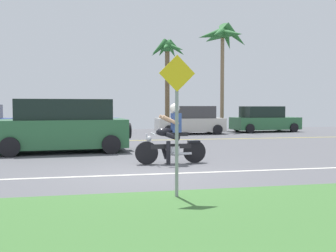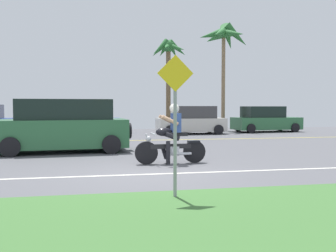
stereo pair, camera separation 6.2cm
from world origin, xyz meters
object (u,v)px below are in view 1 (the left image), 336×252
Objects in this scene: suv_nearby at (63,126)px; parked_car_2 at (191,121)px; palm_tree_0 at (223,39)px; parked_car_1 at (84,121)px; motorcyclist at (172,138)px; motorcyclist_distant at (18,129)px; palm_tree_1 at (167,55)px; street_sign at (177,112)px; parked_car_3 at (264,120)px.

parked_car_2 is at bearing 49.31° from suv_nearby.
palm_tree_0 is (2.73, 2.32, 5.26)m from parked_car_2.
parked_car_2 is (6.17, -1.31, 0.01)m from parked_car_1.
motorcyclist_distant is at bearing 124.39° from motorcyclist.
motorcyclist is 0.43× the size of suv_nearby.
palm_tree_1 is (-3.52, 0.93, -1.01)m from palm_tree_0.
motorcyclist is 4.68m from suv_nearby.
suv_nearby is 9.12m from parked_car_1.
suv_nearby is 10.28m from parked_car_2.
palm_tree_0 is at bearing 25.23° from motorcyclist_distant.
street_sign reaches higher than motorcyclist_distant.
palm_tree_1 is 3.76× the size of motorcyclist_distant.
parked_car_1 is 5.34m from motorcyclist_distant.
palm_tree_0 reaches higher than suv_nearby.
motorcyclist is at bearing 79.38° from street_sign.
suv_nearby is at bearing -133.01° from palm_tree_0.
parked_car_1 is 0.58× the size of palm_tree_0.
street_sign is at bearing -111.70° from palm_tree_0.
suv_nearby reaches higher than parked_car_2.
street_sign is (-4.30, -15.35, 0.76)m from parked_car_2.
palm_tree_1 reaches higher than motorcyclist_distant.
parked_car_1 is 11.20m from parked_car_3.
palm_tree_1 is 11.36m from motorcyclist_distant.
motorcyclist reaches higher than motorcyclist_distant.
parked_car_2 is 9.56m from motorcyclist_distant.
suv_nearby is at bearing -130.69° from parked_car_2.
parked_car_2 is 0.65× the size of palm_tree_1.
street_sign reaches higher than parked_car_3.
motorcyclist is 4.27m from street_sign.
parked_car_1 is 6.31m from parked_car_2.
parked_car_2 reaches higher than motorcyclist_distant.
suv_nearby is at bearing -63.37° from motorcyclist_distant.
palm_tree_1 reaches higher than street_sign.
parked_car_2 is at bearing 74.36° from street_sign.
parked_car_1 is 2.57× the size of motorcyclist_distant.
palm_tree_1 reaches higher than parked_car_2.
parked_car_2 is 2.45× the size of motorcyclist_distant.
parked_car_2 is 0.55× the size of palm_tree_0.
parked_car_3 is at bearing -32.02° from palm_tree_0.
street_sign is at bearing -105.64° from parked_car_2.
parked_car_3 is 7.58m from palm_tree_1.
motorcyclist reaches higher than parked_car_3.
parked_car_1 is (0.53, 9.11, -0.16)m from suv_nearby.
palm_tree_0 reaches higher than street_sign.
parked_car_1 is at bearing 168.01° from parked_car_2.
parked_car_1 is 16.78m from street_sign.
suv_nearby is 0.66× the size of palm_tree_0.
suv_nearby is at bearing -143.45° from parked_car_3.
palm_tree_1 is at bearing 103.56° from parked_car_2.
suv_nearby reaches higher than motorcyclist.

